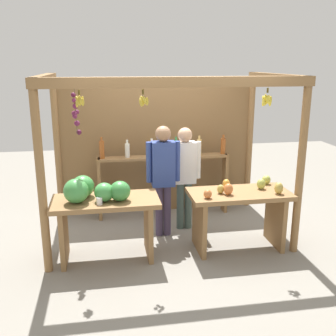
% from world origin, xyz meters
% --- Properties ---
extents(ground_plane, '(12.00, 12.00, 0.00)m').
position_xyz_m(ground_plane, '(0.00, 0.00, 0.00)').
color(ground_plane, gray).
rests_on(ground_plane, ground).
extents(market_stall, '(3.30, 1.89, 2.29)m').
position_xyz_m(market_stall, '(-0.01, 0.42, 1.33)').
color(market_stall, olive).
rests_on(market_stall, ground).
extents(fruit_counter_left, '(1.33, 0.64, 1.10)m').
position_xyz_m(fruit_counter_left, '(-0.94, -0.67, 0.73)').
color(fruit_counter_left, olive).
rests_on(fruit_counter_left, ground).
extents(fruit_counter_right, '(1.33, 0.66, 0.95)m').
position_xyz_m(fruit_counter_right, '(0.88, -0.67, 0.60)').
color(fruit_counter_right, olive).
rests_on(fruit_counter_right, ground).
extents(bottle_shelf_unit, '(2.11, 0.22, 1.34)m').
position_xyz_m(bottle_shelf_unit, '(0.07, 0.67, 0.81)').
color(bottle_shelf_unit, olive).
rests_on(bottle_shelf_unit, ground).
extents(vendor_man, '(0.48, 0.22, 1.61)m').
position_xyz_m(vendor_man, '(-0.06, -0.10, 0.96)').
color(vendor_man, '#443958').
rests_on(vendor_man, ground).
extents(vendor_woman, '(0.48, 0.21, 1.54)m').
position_xyz_m(vendor_woman, '(0.29, 0.09, 0.92)').
color(vendor_woman, '#42554D').
rests_on(vendor_woman, ground).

